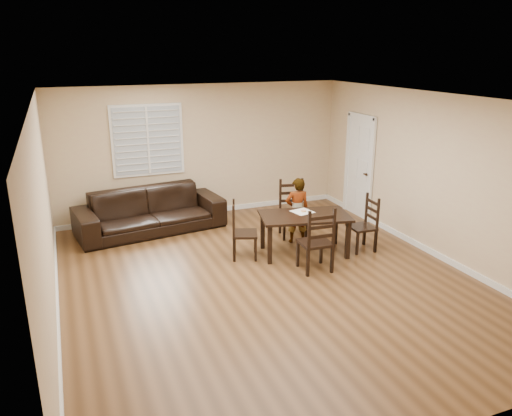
# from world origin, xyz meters

# --- Properties ---
(ground) EXTENTS (7.00, 7.00, 0.00)m
(ground) POSITION_xyz_m (0.00, 0.00, 0.00)
(ground) COLOR brown
(ground) RESTS_ON ground
(room) EXTENTS (6.04, 7.04, 2.72)m
(room) POSITION_xyz_m (0.04, 0.18, 1.81)
(room) COLOR #CFBA8C
(room) RESTS_ON ground
(dining_table) EXTENTS (1.63, 1.14, 0.70)m
(dining_table) POSITION_xyz_m (0.99, 0.75, 0.61)
(dining_table) COLOR black
(dining_table) RESTS_ON ground
(chair_near) EXTENTS (0.56, 0.54, 1.06)m
(chair_near) POSITION_xyz_m (1.20, 1.69, 0.48)
(chair_near) COLOR black
(chair_near) RESTS_ON ground
(chair_far) EXTENTS (0.50, 0.47, 1.06)m
(chair_far) POSITION_xyz_m (0.83, -0.04, 0.48)
(chair_far) COLOR black
(chair_far) RESTS_ON ground
(chair_left) EXTENTS (0.53, 0.55, 0.97)m
(chair_left) POSITION_xyz_m (-0.12, 1.01, 0.44)
(chair_left) COLOR black
(chair_left) RESTS_ON ground
(chair_right) EXTENTS (0.43, 0.46, 0.97)m
(chair_right) POSITION_xyz_m (2.10, 0.52, 0.44)
(chair_right) COLOR black
(chair_right) RESTS_ON ground
(child) EXTENTS (0.48, 0.36, 1.20)m
(child) POSITION_xyz_m (1.10, 1.27, 0.60)
(child) COLOR gray
(child) RESTS_ON ground
(napkin) EXTENTS (0.38, 0.38, 0.00)m
(napkin) POSITION_xyz_m (1.02, 0.91, 0.70)
(napkin) COLOR beige
(napkin) RESTS_ON dining_table
(donut) EXTENTS (0.09, 0.09, 0.03)m
(donut) POSITION_xyz_m (1.04, 0.91, 0.72)
(donut) COLOR #DA934E
(donut) RESTS_ON napkin
(sofa) EXTENTS (2.88, 1.46, 0.81)m
(sofa) POSITION_xyz_m (-1.24, 2.83, 0.40)
(sofa) COLOR black
(sofa) RESTS_ON ground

